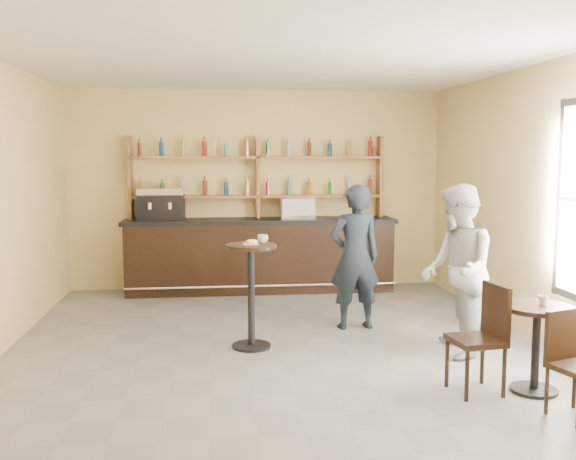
{
  "coord_description": "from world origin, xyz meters",
  "views": [
    {
      "loc": [
        -0.67,
        -6.9,
        2.15
      ],
      "look_at": [
        0.2,
        0.8,
        1.25
      ],
      "focal_mm": 40.0,
      "sensor_mm": 36.0,
      "label": 1
    }
  ],
  "objects": [
    {
      "name": "floor",
      "position": [
        0.0,
        0.0,
        0.0
      ],
      "size": [
        7.0,
        7.0,
        0.0
      ],
      "primitive_type": "plane",
      "color": "slate",
      "rests_on": "ground"
    },
    {
      "name": "ceiling",
      "position": [
        0.0,
        0.0,
        3.2
      ],
      "size": [
        7.0,
        7.0,
        0.0
      ],
      "primitive_type": "plane",
      "rotation": [
        3.14,
        0.0,
        0.0
      ],
      "color": "white",
      "rests_on": "wall_back"
    },
    {
      "name": "wall_back",
      "position": [
        0.0,
        3.5,
        1.6
      ],
      "size": [
        7.0,
        0.0,
        7.0
      ],
      "primitive_type": "plane",
      "rotation": [
        1.57,
        0.0,
        0.0
      ],
      "color": "#E2C580",
      "rests_on": "floor"
    },
    {
      "name": "wall_front",
      "position": [
        0.0,
        -3.5,
        1.6
      ],
      "size": [
        7.0,
        0.0,
        7.0
      ],
      "primitive_type": "plane",
      "rotation": [
        -1.57,
        0.0,
        0.0
      ],
      "color": "#E2C580",
      "rests_on": "floor"
    },
    {
      "name": "wall_right",
      "position": [
        3.0,
        0.0,
        1.6
      ],
      "size": [
        0.0,
        7.0,
        7.0
      ],
      "primitive_type": "plane",
      "rotation": [
        1.57,
        0.0,
        -1.57
      ],
      "color": "#E2C580",
      "rests_on": "floor"
    },
    {
      "name": "shelf_unit",
      "position": [
        0.0,
        3.37,
        1.81
      ],
      "size": [
        4.0,
        0.26,
        1.4
      ],
      "primitive_type": null,
      "color": "brown",
      "rests_on": "wall_back"
    },
    {
      "name": "liquor_bottles",
      "position": [
        0.0,
        3.37,
        1.98
      ],
      "size": [
        3.68,
        0.1,
        1.0
      ],
      "primitive_type": null,
      "color": "#8C5919",
      "rests_on": "shelf_unit"
    },
    {
      "name": "bar_counter",
      "position": [
        0.02,
        3.15,
        0.58
      ],
      "size": [
        4.27,
        0.83,
        1.16
      ],
      "primitive_type": null,
      "color": "black",
      "rests_on": "floor"
    },
    {
      "name": "espresso_machine",
      "position": [
        -1.51,
        3.15,
        1.4
      ],
      "size": [
        0.72,
        0.5,
        0.5
      ],
      "primitive_type": null,
      "rotation": [
        0.0,
        0.0,
        -0.07
      ],
      "color": "black",
      "rests_on": "bar_counter"
    },
    {
      "name": "pastry_case",
      "position": [
        0.61,
        3.15,
        1.32
      ],
      "size": [
        0.59,
        0.5,
        0.32
      ],
      "primitive_type": null,
      "rotation": [
        0.0,
        0.0,
        -0.14
      ],
      "color": "silver",
      "rests_on": "bar_counter"
    },
    {
      "name": "pedestal_table",
      "position": [
        -0.29,
        0.13,
        0.59
      ],
      "size": [
        0.67,
        0.67,
        1.17
      ],
      "primitive_type": null,
      "rotation": [
        0.0,
        0.0,
        0.2
      ],
      "color": "black",
      "rests_on": "floor"
    },
    {
      "name": "napkin",
      "position": [
        -0.29,
        0.13,
        1.18
      ],
      "size": [
        0.18,
        0.18,
        0.0
      ],
      "primitive_type": "cube",
      "rotation": [
        0.0,
        0.0,
        0.16
      ],
      "color": "white",
      "rests_on": "pedestal_table"
    },
    {
      "name": "donut",
      "position": [
        -0.28,
        0.12,
        1.2
      ],
      "size": [
        0.16,
        0.16,
        0.05
      ],
      "primitive_type": "torus",
      "rotation": [
        0.0,
        0.0,
        0.35
      ],
      "color": "#D2914D",
      "rests_on": "napkin"
    },
    {
      "name": "cup_pedestal",
      "position": [
        -0.15,
        0.23,
        1.22
      ],
      "size": [
        0.14,
        0.14,
        0.09
      ],
      "primitive_type": "imported",
      "rotation": [
        0.0,
        0.0,
        0.16
      ],
      "color": "white",
      "rests_on": "pedestal_table"
    },
    {
      "name": "man_main",
      "position": [
        1.03,
        0.81,
        0.9
      ],
      "size": [
        0.7,
        0.51,
        1.8
      ],
      "primitive_type": "imported",
      "rotation": [
        0.0,
        0.0,
        3.26
      ],
      "color": "black",
      "rests_on": "floor"
    },
    {
      "name": "cafe_table",
      "position": [
        2.21,
        -1.53,
        0.4
      ],
      "size": [
        0.78,
        0.78,
        0.81
      ],
      "primitive_type": null,
      "rotation": [
        0.0,
        0.0,
        0.25
      ],
      "color": "black",
      "rests_on": "floor"
    },
    {
      "name": "cup_cafe",
      "position": [
        2.26,
        -1.53,
        0.85
      ],
      "size": [
        0.12,
        0.12,
        0.09
      ],
      "primitive_type": "imported",
      "rotation": [
        0.0,
        0.0,
        0.28
      ],
      "color": "white",
      "rests_on": "cafe_table"
    },
    {
      "name": "chair_west",
      "position": [
        1.66,
        -1.48,
        0.5
      ],
      "size": [
        0.48,
        0.48,
        0.99
      ],
      "primitive_type": null,
      "rotation": [
        0.0,
        0.0,
        -1.44
      ],
      "color": "black",
      "rests_on": "floor"
    },
    {
      "name": "patron_second",
      "position": [
        1.89,
        -0.39,
        0.93
      ],
      "size": [
        0.85,
        1.01,
        1.86
      ],
      "primitive_type": "imported",
      "rotation": [
        0.0,
        0.0,
        -1.74
      ],
      "color": "#A3A3A8",
      "rests_on": "floor"
    }
  ]
}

